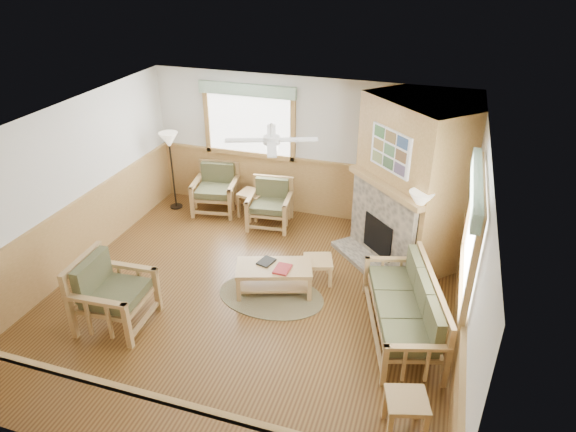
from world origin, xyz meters
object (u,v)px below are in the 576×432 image
(end_table_chairs, at_px, (252,204))
(floor_lamp_left, at_px, (172,171))
(floor_lamp_right, at_px, (416,240))
(sofa, at_px, (403,307))
(footstool, at_px, (318,270))
(armchair_back_right, at_px, (270,204))
(armchair_left, at_px, (114,293))
(end_table_sofa, at_px, (405,415))
(armchair_back_left, at_px, (215,189))
(coffee_table, at_px, (274,279))

(end_table_chairs, relative_size, floor_lamp_left, 0.32)
(floor_lamp_right, bearing_deg, sofa, -90.68)
(footstool, bearing_deg, armchair_back_right, 132.06)
(armchair_left, distance_m, end_table_sofa, 4.12)
(sofa, height_order, armchair_back_left, armchair_back_left)
(armchair_left, relative_size, end_table_chairs, 2.01)
(floor_lamp_left, bearing_deg, sofa, -27.28)
(end_table_chairs, xyz_separation_m, floor_lamp_right, (3.22, -1.37, 0.55))
(sofa, distance_m, coffee_table, 2.02)
(footstool, bearing_deg, floor_lamp_left, 154.95)
(footstool, bearing_deg, armchair_back_left, 146.07)
(armchair_back_right, distance_m, coffee_table, 2.14)
(armchair_back_left, distance_m, coffee_table, 3.00)
(end_table_chairs, distance_m, end_table_sofa, 5.45)
(armchair_back_left, relative_size, coffee_table, 0.81)
(sofa, height_order, armchair_back_right, sofa)
(sofa, xyz_separation_m, armchair_left, (-3.83, -0.98, 0.06))
(sofa, xyz_separation_m, end_table_sofa, (0.23, -1.61, -0.20))
(footstool, distance_m, floor_lamp_right, 1.59)
(armchair_back_right, distance_m, end_table_sofa, 4.98)
(end_table_chairs, bearing_deg, armchair_back_left, 180.00)
(armchair_back_right, xyz_separation_m, footstool, (1.34, -1.48, -0.24))
(sofa, bearing_deg, end_table_chairs, -145.87)
(floor_lamp_right, bearing_deg, end_table_chairs, 156.94)
(armchair_back_left, height_order, end_table_sofa, armchair_back_left)
(armchair_back_right, bearing_deg, end_table_sofa, -60.07)
(coffee_table, relative_size, floor_lamp_left, 0.72)
(armchair_back_left, relative_size, end_table_sofa, 1.87)
(armchair_back_right, xyz_separation_m, floor_lamp_right, (2.76, -1.13, 0.37))
(armchair_back_right, bearing_deg, floor_lamp_left, 170.05)
(armchair_left, height_order, coffee_table, armchair_left)
(armchair_back_left, bearing_deg, sofa, -43.37)
(armchair_back_right, relative_size, end_table_chairs, 1.70)
(coffee_table, distance_m, end_table_sofa, 2.98)
(armchair_left, height_order, footstool, armchair_left)
(coffee_table, height_order, floor_lamp_right, floor_lamp_right)
(sofa, relative_size, coffee_table, 1.72)
(sofa, distance_m, end_table_chairs, 4.14)
(armchair_left, relative_size, coffee_table, 0.89)
(armchair_back_left, bearing_deg, armchair_left, -97.78)
(armchair_back_left, xyz_separation_m, floor_lamp_right, (3.99, -1.37, 0.34))
(armchair_left, height_order, end_table_sofa, armchair_left)
(end_table_chairs, distance_m, footstool, 2.49)
(coffee_table, height_order, floor_lamp_left, floor_lamp_left)
(coffee_table, xyz_separation_m, floor_lamp_left, (-2.85, 2.09, 0.57))
(armchair_back_right, distance_m, footstool, 2.01)
(floor_lamp_right, bearing_deg, coffee_table, -156.78)
(coffee_table, xyz_separation_m, end_table_sofa, (2.20, -2.00, 0.02))
(footstool, bearing_deg, sofa, -32.32)
(armchair_back_left, bearing_deg, floor_lamp_right, -28.97)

